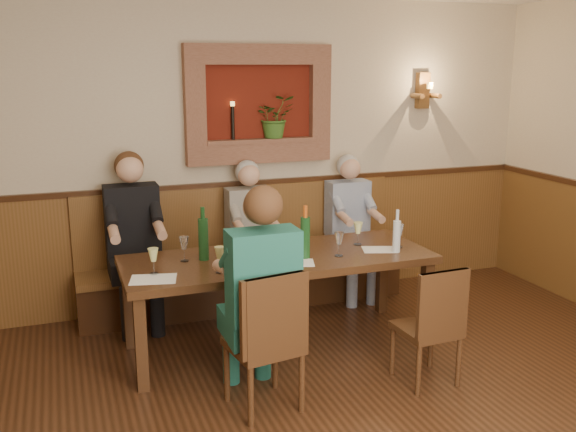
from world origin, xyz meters
The scene contains 30 objects.
room_shell centered at (0.00, 0.00, 1.89)m, with size 6.04×6.04×2.82m.
wainscoting centered at (0.00, 0.00, 0.59)m, with size 6.02×6.02×1.15m.
wall_niche centered at (0.24, 2.94, 1.81)m, with size 1.36×0.30×1.06m.
wall_sconce centered at (1.90, 2.93, 1.94)m, with size 0.25×0.20×0.35m.
dining_table centered at (0.00, 1.85, 0.68)m, with size 2.40×0.90×0.75m.
bench centered at (0.00, 2.79, 0.33)m, with size 3.00×0.45×1.11m.
chair_near_left centered at (-0.40, 0.98, 0.28)m, with size 0.49×0.49×0.96m.
chair_near_right centered at (0.79, 0.92, 0.25)m, with size 0.40×0.40×0.87m.
person_bench_left centered at (-1.00, 2.69, 0.62)m, with size 0.45×0.55×1.50m.
person_bench_mid centered at (0.03, 2.69, 0.56)m, with size 0.40×0.49×1.37m.
person_bench_right centered at (1.03, 2.69, 0.57)m, with size 0.40×0.49×1.38m.
person_chair_front centered at (-0.40, 1.07, 0.62)m, with size 0.45×0.55×1.49m.
spittoon_bucket centered at (-0.26, 1.76, 0.88)m, with size 0.22×0.22×0.25m, color red.
wine_bottle_green_a centered at (0.18, 1.73, 0.92)m, with size 0.08×0.08×0.41m.
wine_bottle_green_b centered at (-0.56, 1.95, 0.92)m, with size 0.10×0.10×0.41m.
water_bottle centered at (0.92, 1.64, 0.89)m, with size 0.07×0.07×0.34m.
tasting_sheet_a centered at (-1.00, 1.62, 0.75)m, with size 0.31×0.22×0.00m, color white.
tasting_sheet_b centered at (0.07, 1.63, 0.75)m, with size 0.27×0.19×0.00m, color white.
tasting_sheet_c centered at (0.82, 1.73, 0.75)m, with size 0.27×0.19×0.00m, color white.
tasting_sheet_d centered at (-0.21, 1.57, 0.75)m, with size 0.24×0.17×0.00m, color white.
wine_glass_0 centered at (-0.04, 1.69, 0.85)m, with size 0.08×0.08×0.19m, color #E0E488, non-canonical shape.
wine_glass_1 centered at (-0.52, 1.61, 0.85)m, with size 0.08×0.08×0.19m, color #E0E488, non-canonical shape.
wine_glass_2 centered at (-0.71, 1.96, 0.85)m, with size 0.08×0.08×0.19m, color white, non-canonical shape.
wine_glass_3 centered at (0.44, 1.68, 0.85)m, with size 0.08×0.08×0.19m, color white, non-canonical shape.
wine_glass_4 centered at (0.12, 1.91, 0.85)m, with size 0.08×0.08×0.19m, color #E0E488, non-canonical shape.
wine_glass_5 centered at (-0.97, 1.73, 0.85)m, with size 0.08×0.08×0.19m, color #E0E488, non-canonical shape.
wine_glass_6 centered at (-0.28, 1.92, 0.85)m, with size 0.08×0.08×0.19m, color white, non-canonical shape.
wine_glass_7 centered at (1.00, 1.75, 0.85)m, with size 0.08×0.08×0.19m, color white, non-canonical shape.
wine_glass_8 centered at (-0.18, 1.55, 0.85)m, with size 0.08×0.08×0.19m, color #E0E488, non-canonical shape.
wine_glass_9 centered at (0.72, 1.93, 0.85)m, with size 0.08×0.08×0.19m, color #E0E488, non-canonical shape.
Camera 1 is at (-1.56, -2.67, 2.20)m, focal length 40.00 mm.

